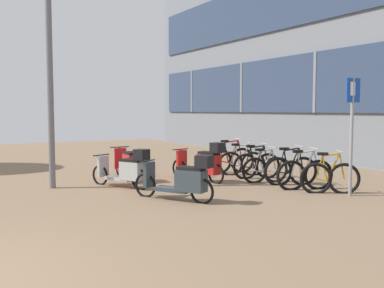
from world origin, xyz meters
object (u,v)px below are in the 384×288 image
scooter_near (128,165)px  bicycle_rack_05 (242,163)px  bicycle_rack_04 (257,165)px  parking_sign (352,123)px  lamp_post (49,38)px  bicycle_rack_06 (231,160)px  scooter_extra (127,170)px  bicycle_rack_03 (265,169)px  bicycle_rack_02 (291,171)px  bicycle_rack_00 (330,178)px  bicycle_rack_01 (305,174)px  scooter_far (183,179)px  scooter_mid (204,163)px

scooter_near → bicycle_rack_05: bearing=-13.6°
bicycle_rack_04 → scooter_near: 3.36m
bicycle_rack_05 → parking_sign: bearing=-86.7°
parking_sign → lamp_post: bearing=141.5°
bicycle_rack_06 → lamp_post: size_ratio=0.23×
parking_sign → scooter_extra: bearing=138.5°
bicycle_rack_03 → scooter_near: bearing=145.3°
bicycle_rack_02 → parking_sign: size_ratio=0.51×
bicycle_rack_03 → parking_sign: 2.59m
bicycle_rack_04 → bicycle_rack_06: 1.24m
bicycle_rack_00 → parking_sign: bearing=-69.9°
bicycle_rack_03 → scooter_extra: bearing=163.2°
bicycle_rack_03 → bicycle_rack_06: size_ratio=0.87×
bicycle_rack_01 → bicycle_rack_05: bearing=88.2°
bicycle_rack_05 → parking_sign: 3.70m
bicycle_rack_03 → parking_sign: parking_sign is taller
scooter_extra → lamp_post: 3.45m
scooter_far → scooter_extra: bearing=101.5°
bicycle_rack_01 → bicycle_rack_02: 0.64m
scooter_near → scooter_extra: (-0.44, -0.98, 0.02)m
bicycle_rack_04 → parking_sign: size_ratio=0.53×
scooter_near → parking_sign: 5.45m
bicycle_rack_01 → bicycle_rack_05: size_ratio=1.15×
bicycle_rack_04 → bicycle_rack_06: (0.05, 1.23, 0.02)m
scooter_near → bicycle_rack_02: bearing=-39.7°
scooter_mid → bicycle_rack_01: bearing=-56.4°
bicycle_rack_03 → scooter_far: size_ratio=0.74×
bicycle_rack_04 → bicycle_rack_02: bearing=-87.8°
bicycle_rack_03 → bicycle_rack_05: bearing=80.7°
scooter_far → scooter_mid: bearing=48.2°
bicycle_rack_03 → scooter_mid: bearing=145.7°
bicycle_rack_06 → lamp_post: bearing=180.0°
bicycle_rack_06 → scooter_near: 3.12m
bicycle_rack_01 → bicycle_rack_06: (0.15, 3.09, 0.01)m
bicycle_rack_06 → scooter_far: bearing=-138.4°
bicycle_rack_03 → scooter_extra: size_ratio=0.76×
bicycle_rack_01 → lamp_post: size_ratio=0.21×
bicycle_rack_01 → bicycle_rack_05: bicycle_rack_01 is taller
scooter_near → bicycle_rack_06: bearing=-2.2°
parking_sign → lamp_post: (-5.17, 4.12, 1.90)m
scooter_far → parking_sign: size_ratio=0.67×
bicycle_rack_04 → scooter_near: bicycle_rack_04 is taller
bicycle_rack_05 → scooter_extra: scooter_extra is taller
scooter_near → scooter_extra: 1.08m
bicycle_rack_05 → bicycle_rack_06: size_ratio=0.82×
bicycle_rack_06 → scooter_far: size_ratio=0.85×
bicycle_rack_06 → scooter_near: bearing=177.8°
scooter_near → scooter_far: size_ratio=1.11×
bicycle_rack_00 → bicycle_rack_05: 3.09m
bicycle_rack_00 → scooter_mid: size_ratio=0.61×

